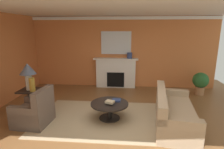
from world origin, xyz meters
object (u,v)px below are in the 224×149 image
at_px(armchair_near_window, 34,113).
at_px(coffee_table, 110,107).
at_px(fireplace, 116,74).
at_px(vase_mantel_right, 130,56).
at_px(vase_on_side_table, 32,85).
at_px(side_table, 31,100).
at_px(potted_plant, 200,82).
at_px(sofa, 173,113).
at_px(mantel_mirror, 116,43).
at_px(table_lamp, 28,71).

bearing_deg(armchair_near_window, coffee_table, 13.96).
xyz_separation_m(fireplace, coffee_table, (0.02, -2.84, -0.24)).
height_order(vase_mantel_right, vase_on_side_table, vase_mantel_right).
bearing_deg(side_table, potted_plant, 20.45).
relative_size(sofa, vase_on_side_table, 5.95).
bearing_deg(vase_on_side_table, mantel_mirror, 54.27).
bearing_deg(mantel_mirror, side_table, -128.80).
xyz_separation_m(coffee_table, side_table, (-2.27, 0.17, 0.06)).
height_order(coffee_table, vase_mantel_right, vase_mantel_right).
distance_m(side_table, potted_plant, 5.75).
relative_size(fireplace, potted_plant, 2.16).
xyz_separation_m(fireplace, table_lamp, (-2.24, -2.67, 0.65)).
height_order(mantel_mirror, coffee_table, mantel_mirror).
distance_m(coffee_table, vase_on_side_table, 2.19).
height_order(coffee_table, vase_on_side_table, vase_on_side_table).
xyz_separation_m(fireplace, potted_plant, (3.14, -0.66, -0.08)).
bearing_deg(fireplace, armchair_near_window, -118.99).
xyz_separation_m(sofa, table_lamp, (-3.88, 0.33, 0.93)).
bearing_deg(vase_on_side_table, fireplace, 53.11).
bearing_deg(sofa, vase_mantel_right, 110.28).
distance_m(mantel_mirror, vase_on_side_table, 3.71).
xyz_separation_m(armchair_near_window, vase_on_side_table, (-0.27, 0.51, 0.58)).
distance_m(table_lamp, vase_on_side_table, 0.39).
relative_size(sofa, side_table, 3.15).
bearing_deg(vase_mantel_right, table_lamp, -136.83).
bearing_deg(vase_mantel_right, mantel_mirror, 162.82).
bearing_deg(sofa, potted_plant, 57.23).
bearing_deg(sofa, vase_on_side_table, 176.83).
bearing_deg(sofa, coffee_table, 174.36).
height_order(fireplace, armchair_near_window, fireplace).
relative_size(fireplace, armchair_near_window, 1.89).
bearing_deg(vase_on_side_table, coffee_table, -1.28).
bearing_deg(coffee_table, vase_on_side_table, 178.72).
bearing_deg(side_table, armchair_near_window, -56.38).
height_order(vase_on_side_table, potted_plant, vase_on_side_table).
bearing_deg(table_lamp, vase_on_side_table, -38.66).
height_order(sofa, vase_on_side_table, vase_on_side_table).
height_order(side_table, table_lamp, table_lamp).
relative_size(table_lamp, potted_plant, 0.90).
distance_m(mantel_mirror, potted_plant, 3.50).
bearing_deg(fireplace, vase_mantel_right, -5.15).
height_order(armchair_near_window, coffee_table, armchair_near_window).
bearing_deg(potted_plant, armchair_near_window, -152.06).
relative_size(side_table, vase_on_side_table, 1.89).
bearing_deg(fireplace, coffee_table, -89.54).
height_order(sofa, coffee_table, sofa).
bearing_deg(mantel_mirror, armchair_near_window, -118.12).
distance_m(coffee_table, side_table, 2.27).
bearing_deg(fireplace, vase_on_side_table, -126.89).
bearing_deg(vase_on_side_table, side_table, 141.34).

